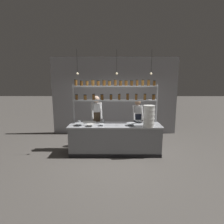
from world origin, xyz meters
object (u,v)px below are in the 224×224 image
Objects in this scene: chef_center at (137,119)px; prep_bowl_center_back at (79,124)px; chef_left at (97,117)px; serving_cup_by_board at (103,121)px; spice_shelf_unit at (115,94)px; prep_bowl_center_front at (131,124)px; serving_cup_front at (79,122)px; prep_bowl_near_right at (101,125)px; container_stack at (149,116)px; prep_bowl_far_left at (138,122)px; cutting_board at (89,122)px; prep_bowl_near_left at (90,125)px.

prep_bowl_center_back is (-1.88, -0.92, 0.03)m from chef_center.
chef_left is 19.80× the size of serving_cup_by_board.
spice_shelf_unit is 9.48× the size of prep_bowl_center_front.
prep_bowl_center_back is at bearing -150.05° from serving_cup_by_board.
prep_bowl_near_right is at bearing -19.68° from serving_cup_front.
container_stack reaches higher than prep_bowl_far_left.
serving_cup_by_board is at bearing 155.19° from prep_bowl_center_front.
cutting_board is at bearing -175.03° from spice_shelf_unit.
prep_bowl_near_left is 0.60m from serving_cup_by_board.
prep_bowl_far_left is at bearing -23.98° from chef_left.
prep_bowl_near_left reaches higher than cutting_board.
serving_cup_front is 1.05× the size of serving_cup_by_board.
spice_shelf_unit is 14.87× the size of prep_bowl_near_right.
serving_cup_front is at bearing 171.41° from prep_bowl_center_front.
serving_cup_by_board is (-1.36, 0.53, -0.28)m from container_stack.
serving_cup_front is at bearing -169.23° from spice_shelf_unit.
prep_bowl_near_right is 1.24m from prep_bowl_far_left.
prep_bowl_far_left is at bearing 55.33° from prep_bowl_center_front.
serving_cup_front is (-0.38, 0.32, 0.01)m from prep_bowl_near_left.
chef_center is 2.03m from serving_cup_front.
serving_cup_by_board is at bearing 2.40° from cutting_board.
chef_left is 7.19× the size of prep_bowl_far_left.
container_stack is at bearing -38.06° from chef_left.
prep_bowl_center_front is at bearing -115.32° from chef_center.
prep_bowl_center_front reaches higher than prep_bowl_near_left.
spice_shelf_unit is 6.76× the size of cutting_board.
prep_bowl_near_right is (-1.21, -0.93, 0.02)m from chef_center.
prep_bowl_center_front is 0.48m from prep_bowl_far_left.
prep_bowl_far_left is 2.76× the size of serving_cup_by_board.
spice_shelf_unit is 1.43m from serving_cup_front.
spice_shelf_unit is at bearing 137.50° from prep_bowl_center_front.
serving_cup_front reaches higher than prep_bowl_near_right.
chef_left is 1.43m from chef_center.
chef_left is at bearing 154.57° from spice_shelf_unit.
prep_bowl_near_left is 0.35m from prep_bowl_center_back.
container_stack is 1.49m from serving_cup_by_board.
prep_bowl_center_front is at bearing 3.66° from prep_bowl_near_left.
prep_bowl_center_back is (-1.08, -0.46, -0.89)m from spice_shelf_unit.
prep_bowl_near_right is (0.21, -0.76, -0.07)m from chef_left.
chef_left reaches higher than cutting_board.
chef_left is 9.60× the size of prep_bowl_near_right.
spice_shelf_unit is 4.28× the size of container_stack.
cutting_board is at bearing -177.60° from serving_cup_by_board.
prep_bowl_far_left is (1.84, 0.39, -0.00)m from prep_bowl_center_back.
prep_bowl_center_back is 0.25m from serving_cup_front.
cutting_board is at bearing -168.50° from chef_center.
cutting_board is 1.65× the size of prep_bowl_far_left.
container_stack is at bearing -86.70° from chef_center.
serving_cup_front is at bearing -154.13° from cutting_board.
container_stack is 6.85× the size of serving_cup_front.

